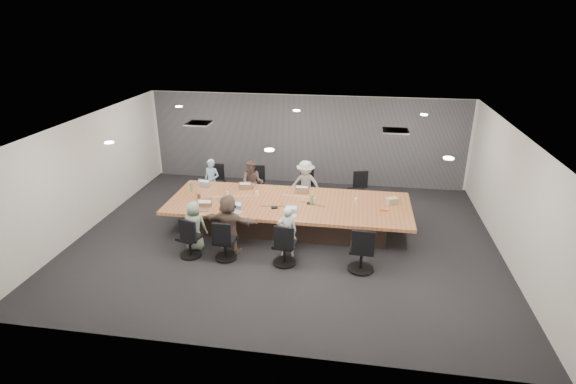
# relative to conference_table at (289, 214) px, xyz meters

# --- Properties ---
(floor) EXTENTS (10.00, 8.00, 0.00)m
(floor) POSITION_rel_conference_table_xyz_m (0.00, -0.50, -0.40)
(floor) COLOR black
(floor) RESTS_ON ground
(ceiling) EXTENTS (10.00, 8.00, 0.00)m
(ceiling) POSITION_rel_conference_table_xyz_m (0.00, -0.50, 2.40)
(ceiling) COLOR white
(ceiling) RESTS_ON wall_back
(wall_back) EXTENTS (10.00, 0.00, 2.80)m
(wall_back) POSITION_rel_conference_table_xyz_m (0.00, 3.50, 1.00)
(wall_back) COLOR silver
(wall_back) RESTS_ON ground
(wall_front) EXTENTS (10.00, 0.00, 2.80)m
(wall_front) POSITION_rel_conference_table_xyz_m (0.00, -4.50, 1.00)
(wall_front) COLOR silver
(wall_front) RESTS_ON ground
(wall_left) EXTENTS (0.00, 8.00, 2.80)m
(wall_left) POSITION_rel_conference_table_xyz_m (-5.00, -0.50, 1.00)
(wall_left) COLOR silver
(wall_left) RESTS_ON ground
(wall_right) EXTENTS (0.00, 8.00, 2.80)m
(wall_right) POSITION_rel_conference_table_xyz_m (5.00, -0.50, 1.00)
(wall_right) COLOR silver
(wall_right) RESTS_ON ground
(curtain) EXTENTS (9.80, 0.04, 2.80)m
(curtain) POSITION_rel_conference_table_xyz_m (0.00, 3.42, 1.00)
(curtain) COLOR #5D5C62
(curtain) RESTS_ON ground
(conference_table) EXTENTS (6.00, 2.20, 0.74)m
(conference_table) POSITION_rel_conference_table_xyz_m (0.00, 0.00, 0.00)
(conference_table) COLOR #37271F
(conference_table) RESTS_ON ground
(chair_0) EXTENTS (0.55, 0.55, 0.78)m
(chair_0) POSITION_rel_conference_table_xyz_m (-2.44, 1.70, -0.01)
(chair_0) COLOR black
(chair_0) RESTS_ON ground
(chair_1) EXTENTS (0.59, 0.59, 0.80)m
(chair_1) POSITION_rel_conference_table_xyz_m (-1.25, 1.70, -0.00)
(chair_1) COLOR black
(chair_1) RESTS_ON ground
(chair_2) EXTENTS (0.58, 0.58, 0.76)m
(chair_2) POSITION_rel_conference_table_xyz_m (0.26, 1.70, -0.02)
(chair_2) COLOR black
(chair_2) RESTS_ON ground
(chair_3) EXTENTS (0.66, 0.66, 0.78)m
(chair_3) POSITION_rel_conference_table_xyz_m (1.69, 1.70, -0.01)
(chair_3) COLOR black
(chair_3) RESTS_ON ground
(chair_4) EXTENTS (0.66, 0.66, 0.78)m
(chair_4) POSITION_rel_conference_table_xyz_m (-1.98, -1.70, -0.01)
(chair_4) COLOR black
(chair_4) RESTS_ON ground
(chair_5) EXTENTS (0.54, 0.54, 0.76)m
(chair_5) POSITION_rel_conference_table_xyz_m (-1.15, -1.70, -0.02)
(chair_5) COLOR black
(chair_5) RESTS_ON ground
(chair_6) EXTENTS (0.59, 0.59, 0.80)m
(chair_6) POSITION_rel_conference_table_xyz_m (0.18, -1.70, -0.00)
(chair_6) COLOR black
(chair_6) RESTS_ON ground
(chair_7) EXTENTS (0.61, 0.61, 0.87)m
(chair_7) POSITION_rel_conference_table_xyz_m (1.83, -1.70, 0.03)
(chair_7) COLOR black
(chair_7) RESTS_ON ground
(person_0) EXTENTS (0.52, 0.39, 1.29)m
(person_0) POSITION_rel_conference_table_xyz_m (-2.44, 1.35, 0.24)
(person_0) COLOR #88ABC9
(person_0) RESTS_ON ground
(laptop_0) EXTENTS (0.34, 0.26, 0.02)m
(laptop_0) POSITION_rel_conference_table_xyz_m (-2.44, 0.80, 0.35)
(laptop_0) COLOR #B2B2B7
(laptop_0) RESTS_ON conference_table
(person_1) EXTENTS (0.66, 0.53, 1.32)m
(person_1) POSITION_rel_conference_table_xyz_m (-1.25, 1.35, 0.26)
(person_1) COLOR brown
(person_1) RESTS_ON ground
(laptop_1) EXTENTS (0.36, 0.28, 0.02)m
(laptop_1) POSITION_rel_conference_table_xyz_m (-1.25, 0.80, 0.35)
(laptop_1) COLOR #8C6647
(laptop_1) RESTS_ON conference_table
(person_2) EXTENTS (0.96, 0.64, 1.39)m
(person_2) POSITION_rel_conference_table_xyz_m (0.26, 1.35, 0.30)
(person_2) COLOR #A4A4A4
(person_2) RESTS_ON ground
(laptop_2) EXTENTS (0.36, 0.26, 0.02)m
(laptop_2) POSITION_rel_conference_table_xyz_m (0.26, 0.80, 0.35)
(laptop_2) COLOR #8C6647
(laptop_2) RESTS_ON conference_table
(person_4) EXTENTS (0.58, 0.38, 1.17)m
(person_4) POSITION_rel_conference_table_xyz_m (-1.98, -1.35, 0.19)
(person_4) COLOR #8CA089
(person_4) RESTS_ON ground
(laptop_4) EXTENTS (0.37, 0.29, 0.02)m
(laptop_4) POSITION_rel_conference_table_xyz_m (-1.98, -0.80, 0.35)
(laptop_4) COLOR #8C6647
(laptop_4) RESTS_ON conference_table
(person_5) EXTENTS (1.33, 0.55, 1.40)m
(person_5) POSITION_rel_conference_table_xyz_m (-1.15, -1.35, 0.30)
(person_5) COLOR brown
(person_5) RESTS_ON ground
(laptop_5) EXTENTS (0.35, 0.27, 0.02)m
(laptop_5) POSITION_rel_conference_table_xyz_m (-1.15, -0.80, 0.35)
(laptop_5) COLOR #B2B2B7
(laptop_5) RESTS_ON conference_table
(person_6) EXTENTS (0.50, 0.39, 1.21)m
(person_6) POSITION_rel_conference_table_xyz_m (0.18, -1.35, 0.21)
(person_6) COLOR silver
(person_6) RESTS_ON ground
(laptop_6) EXTENTS (0.31, 0.22, 0.02)m
(laptop_6) POSITION_rel_conference_table_xyz_m (0.18, -0.80, 0.35)
(laptop_6) COLOR #B2B2B7
(laptop_6) RESTS_ON conference_table
(bottle_green_left) EXTENTS (0.08, 0.08, 0.23)m
(bottle_green_left) POSITION_rel_conference_table_xyz_m (-2.65, 0.32, 0.45)
(bottle_green_left) COLOR #4F8D63
(bottle_green_left) RESTS_ON conference_table
(bottle_green_right) EXTENTS (0.09, 0.09, 0.26)m
(bottle_green_right) POSITION_rel_conference_table_xyz_m (0.58, -0.09, 0.47)
(bottle_green_right) COLOR #4F8D63
(bottle_green_right) RESTS_ON conference_table
(bottle_clear) EXTENTS (0.09, 0.09, 0.22)m
(bottle_clear) POSITION_rel_conference_table_xyz_m (-1.54, -0.07, 0.45)
(bottle_clear) COLOR silver
(bottle_clear) RESTS_ON conference_table
(cup_white_far) EXTENTS (0.10, 0.10, 0.10)m
(cup_white_far) POSITION_rel_conference_table_xyz_m (-0.89, 0.35, 0.39)
(cup_white_far) COLOR white
(cup_white_far) RESTS_ON conference_table
(cup_white_near) EXTENTS (0.09, 0.09, 0.09)m
(cup_white_near) POSITION_rel_conference_table_xyz_m (1.65, 0.30, 0.38)
(cup_white_near) COLOR white
(cup_white_near) RESTS_ON conference_table
(mug_brown) EXTENTS (0.11, 0.11, 0.10)m
(mug_brown) POSITION_rel_conference_table_xyz_m (-2.30, -0.10, 0.39)
(mug_brown) COLOR brown
(mug_brown) RESTS_ON conference_table
(mic_left) EXTENTS (0.18, 0.15, 0.03)m
(mic_left) POSITION_rel_conference_table_xyz_m (-0.28, -0.42, 0.35)
(mic_left) COLOR black
(mic_left) RESTS_ON conference_table
(mic_right) EXTENTS (0.16, 0.11, 0.03)m
(mic_right) POSITION_rel_conference_table_xyz_m (0.54, -0.03, 0.35)
(mic_right) COLOR black
(mic_right) RESTS_ON conference_table
(stapler) EXTENTS (0.16, 0.04, 0.06)m
(stapler) POSITION_rel_conference_table_xyz_m (0.06, -0.60, 0.37)
(stapler) COLOR black
(stapler) RESTS_ON conference_table
(canvas_bag) EXTENTS (0.32, 0.28, 0.15)m
(canvas_bag) POSITION_rel_conference_table_xyz_m (2.53, 0.31, 0.41)
(canvas_bag) COLOR tan
(canvas_bag) RESTS_ON conference_table
(snack_packet) EXTENTS (0.20, 0.14, 0.04)m
(snack_packet) POSITION_rel_conference_table_xyz_m (2.33, -0.13, 0.36)
(snack_packet) COLOR orange
(snack_packet) RESTS_ON conference_table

